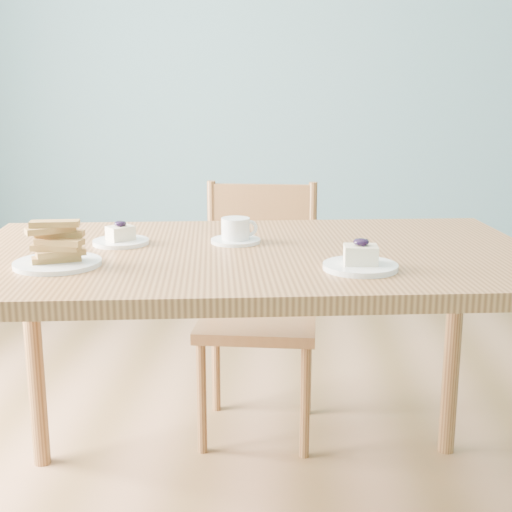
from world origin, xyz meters
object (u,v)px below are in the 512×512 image
(cheesecake_plate_near, at_px, (360,262))
(coffee_cup, at_px, (236,232))
(cheesecake_plate_far, at_px, (121,238))
(biscotti_plate, at_px, (57,250))
(dining_table, at_px, (253,280))
(dining_chair, at_px, (259,309))

(cheesecake_plate_near, height_order, coffee_cup, cheesecake_plate_near)
(cheesecake_plate_far, bearing_deg, biscotti_plate, -111.25)
(dining_table, relative_size, biscotti_plate, 7.55)
(coffee_cup, bearing_deg, cheesecake_plate_far, 173.36)
(dining_chair, height_order, cheesecake_plate_near, dining_chair)
(cheesecake_plate_far, bearing_deg, dining_chair, 56.08)
(dining_table, bearing_deg, dining_chair, 84.96)
(cheesecake_plate_near, distance_m, coffee_cup, 0.43)
(coffee_cup, bearing_deg, dining_chair, 72.39)
(dining_table, xyz_separation_m, coffee_cup, (-0.05, 0.10, 0.11))
(dining_table, height_order, cheesecake_plate_near, cheesecake_plate_near)
(dining_chair, xyz_separation_m, coffee_cup, (-0.04, -0.50, 0.39))
(coffee_cup, bearing_deg, biscotti_plate, -158.58)
(coffee_cup, distance_m, biscotti_plate, 0.51)
(biscotti_plate, bearing_deg, cheesecake_plate_far, 68.75)
(coffee_cup, xyz_separation_m, biscotti_plate, (-0.42, -0.29, 0.01))
(dining_table, bearing_deg, cheesecake_plate_near, -41.29)
(cheesecake_plate_far, xyz_separation_m, biscotti_plate, (-0.10, -0.25, 0.02))
(dining_table, height_order, dining_chair, dining_chair)
(dining_chair, relative_size, cheesecake_plate_far, 5.83)
(dining_chair, xyz_separation_m, cheesecake_plate_near, (0.29, -0.79, 0.38))
(dining_chair, height_order, coffee_cup, dining_chair)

